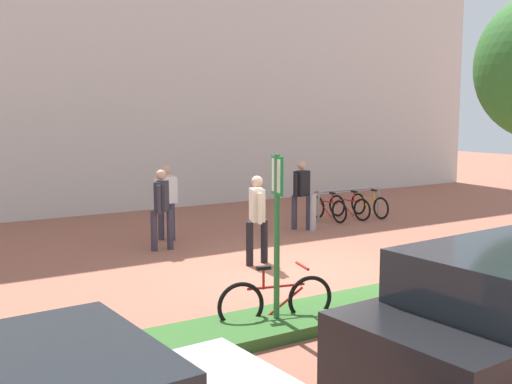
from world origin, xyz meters
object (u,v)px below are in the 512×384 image
bike_at_sign (276,301)px  person_casual_tan (166,198)px  parking_sign_post (277,216)px  bike_rack_cluster (349,206)px  person_shirt_blue (257,214)px  bollard_steel (313,213)px  person_suited_navy (302,190)px  person_suited_dark (162,204)px

bike_at_sign → person_casual_tan: 6.25m
parking_sign_post → person_casual_tan: parking_sign_post is taller
bike_rack_cluster → bike_at_sign: bearing=-136.9°
person_shirt_blue → bike_at_sign: bearing=-117.9°
bollard_steel → person_suited_navy: (-0.16, 0.27, 0.53)m
person_suited_navy → person_suited_dark: (-3.89, -0.32, 0.00)m
parking_sign_post → person_suited_navy: parking_sign_post is taller
person_suited_dark → person_casual_tan: 1.05m
bollard_steel → person_casual_tan: size_ratio=0.52×
bike_rack_cluster → person_casual_tan: 5.46m
parking_sign_post → person_suited_dark: bearing=82.8°
person_suited_navy → person_shirt_blue: size_ratio=1.00×
bike_rack_cluster → person_shirt_blue: 5.78m
parking_sign_post → person_casual_tan: size_ratio=1.39×
bike_at_sign → person_suited_dark: person_suited_dark is taller
bike_at_sign → person_shirt_blue: (1.64, 3.09, 0.63)m
person_casual_tan → person_shirt_blue: 3.08m
bollard_steel → person_casual_tan: person_casual_tan is taller
person_casual_tan → bollard_steel: bearing=-13.8°
parking_sign_post → person_suited_dark: (0.67, 5.34, -0.58)m
person_suited_dark → bollard_steel: bearing=0.7°
bike_rack_cluster → person_shirt_blue: (-4.89, -3.01, 0.63)m
bike_rack_cluster → person_suited_navy: person_suited_navy is taller
bike_rack_cluster → person_suited_dark: (-5.93, -0.90, 0.63)m
bollard_steel → person_shirt_blue: 3.74m
bike_rack_cluster → person_casual_tan: person_casual_tan is taller
person_shirt_blue → parking_sign_post: bearing=-118.1°
bike_at_sign → person_suited_dark: bearing=83.6°
bike_at_sign → bollard_steel: bollard_steel is taller
person_casual_tan → parking_sign_post: bearing=-100.7°
parking_sign_post → bike_rack_cluster: size_ratio=1.13×
person_suited_navy → bollard_steel: bearing=-59.8°
bike_rack_cluster → person_casual_tan: size_ratio=1.23×
bike_at_sign → bollard_steel: (4.63, 5.26, 0.10)m
parking_sign_post → person_suited_dark: size_ratio=1.39×
bike_rack_cluster → person_casual_tan: bearing=179.8°
bollard_steel → person_casual_tan: 3.68m
parking_sign_post → bike_rack_cluster: parking_sign_post is taller
parking_sign_post → bike_rack_cluster: 9.17m
bollard_steel → person_shirt_blue: size_ratio=0.52×
person_shirt_blue → person_casual_tan: bearing=100.0°
person_suited_dark → person_casual_tan: same height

